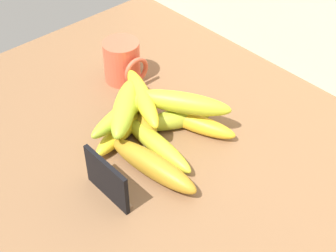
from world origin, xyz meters
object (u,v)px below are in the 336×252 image
at_px(coffee_mug, 123,62).
at_px(banana_5, 145,115).
at_px(chalkboard_sign, 107,181).
at_px(banana_1, 198,124).
at_px(banana_8, 142,97).
at_px(banana_9, 122,113).
at_px(banana_3, 125,126).
at_px(banana_0, 155,143).
at_px(banana_7, 125,108).
at_px(banana_4, 176,119).
at_px(banana_2, 152,165).
at_px(banana_6, 182,103).

distance_m(coffee_mug, banana_5, 0.16).
distance_m(chalkboard_sign, banana_1, 0.24).
relative_size(chalkboard_sign, banana_8, 0.58).
bearing_deg(banana_9, banana_5, 89.58).
bearing_deg(banana_3, banana_0, 9.61).
relative_size(coffee_mug, banana_1, 0.61).
bearing_deg(coffee_mug, banana_7, -36.98).
height_order(banana_3, banana_9, banana_9).
bearing_deg(banana_4, chalkboard_sign, -75.61).
height_order(banana_2, banana_3, banana_2).
xyz_separation_m(banana_1, banana_4, (-0.04, -0.02, 0.00)).
height_order(banana_1, banana_9, banana_9).
height_order(banana_2, banana_6, banana_6).
distance_m(banana_3, banana_6, 0.12).
xyz_separation_m(chalkboard_sign, banana_7, (-0.11, 0.13, 0.02)).
height_order(banana_6, banana_7, same).
bearing_deg(chalkboard_sign, banana_4, 104.39).
height_order(chalkboard_sign, banana_5, chalkboard_sign).
xyz_separation_m(coffee_mug, banana_9, (0.15, -0.12, 0.01)).
bearing_deg(banana_0, banana_4, 107.53).
bearing_deg(banana_1, banana_6, -156.34).
height_order(coffee_mug, banana_1, coffee_mug).
bearing_deg(banana_9, banana_3, 103.61).
height_order(coffee_mug, banana_7, coffee_mug).
xyz_separation_m(chalkboard_sign, banana_9, (-0.10, 0.12, 0.02)).
xyz_separation_m(coffee_mug, banana_4, (0.20, -0.02, -0.03)).
relative_size(banana_1, banana_4, 1.04).
distance_m(banana_0, banana_6, 0.10).
xyz_separation_m(banana_5, banana_6, (0.06, 0.05, 0.04)).
xyz_separation_m(chalkboard_sign, banana_3, (-0.11, 0.12, -0.02)).
xyz_separation_m(banana_1, banana_3, (-0.09, -0.11, 0.00)).
distance_m(banana_3, banana_7, 0.04).
bearing_deg(banana_7, chalkboard_sign, -49.03).
bearing_deg(banana_5, chalkboard_sign, -58.83).
bearing_deg(banana_2, banana_6, 114.67).
height_order(banana_4, banana_6, banana_6).
xyz_separation_m(banana_1, banana_8, (-0.10, -0.06, 0.04)).
relative_size(coffee_mug, banana_8, 0.51).
xyz_separation_m(banana_2, banana_7, (-0.12, 0.04, 0.04)).
bearing_deg(banana_2, coffee_mug, 151.52).
height_order(chalkboard_sign, banana_3, chalkboard_sign).
relative_size(banana_1, banana_9, 0.93).
bearing_deg(banana_9, banana_4, 61.52).
xyz_separation_m(banana_3, banana_5, (0.00, 0.05, 0.00)).
bearing_deg(banana_5, banana_4, 37.06).
bearing_deg(banana_3, banana_8, 98.66).
height_order(banana_6, banana_8, banana_6).
bearing_deg(banana_5, banana_6, 39.58).
xyz_separation_m(banana_0, banana_5, (-0.07, 0.04, 0.00)).
height_order(chalkboard_sign, banana_9, chalkboard_sign).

